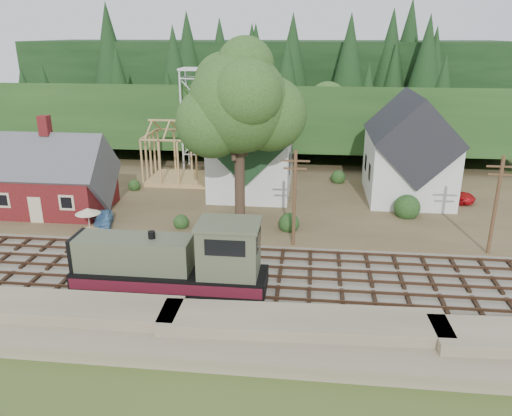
# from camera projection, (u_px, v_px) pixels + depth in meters

# --- Properties ---
(ground) EXTENTS (140.00, 140.00, 0.00)m
(ground) POSITION_uv_depth(u_px,v_px,m) (193.00, 272.00, 36.05)
(ground) COLOR #384C1E
(ground) RESTS_ON ground
(embankment) EXTENTS (64.00, 5.00, 1.60)m
(embankment) POSITION_uv_depth(u_px,v_px,m) (158.00, 341.00, 28.08)
(embankment) COLOR #7F7259
(embankment) RESTS_ON ground
(railroad_bed) EXTENTS (64.00, 11.00, 0.16)m
(railroad_bed) POSITION_uv_depth(u_px,v_px,m) (193.00, 271.00, 36.02)
(railroad_bed) COLOR #726B5B
(railroad_bed) RESTS_ON ground
(village_flat) EXTENTS (64.00, 26.00, 0.30)m
(village_flat) POSITION_uv_depth(u_px,v_px,m) (232.00, 194.00, 52.86)
(village_flat) COLOR brown
(village_flat) RESTS_ON ground
(hillside) EXTENTS (70.00, 28.96, 12.74)m
(hillside) POSITION_uv_depth(u_px,v_px,m) (257.00, 147.00, 75.39)
(hillside) COLOR #1E3F19
(hillside) RESTS_ON ground
(ridge) EXTENTS (80.00, 20.00, 12.00)m
(ridge) POSITION_uv_depth(u_px,v_px,m) (267.00, 128.00, 90.38)
(ridge) COLOR black
(ridge) RESTS_ON ground
(depot) EXTENTS (10.80, 7.41, 9.00)m
(depot) POSITION_uv_depth(u_px,v_px,m) (52.00, 180.00, 46.98)
(depot) COLOR #511214
(depot) RESTS_ON village_flat
(church) EXTENTS (8.40, 15.17, 13.00)m
(church) POSITION_uv_depth(u_px,v_px,m) (253.00, 145.00, 52.54)
(church) COLOR silver
(church) RESTS_ON village_flat
(farmhouse) EXTENTS (8.40, 10.80, 10.60)m
(farmhouse) POSITION_uv_depth(u_px,v_px,m) (409.00, 153.00, 50.31)
(farmhouse) COLOR silver
(farmhouse) RESTS_ON village_flat
(timber_frame) EXTENTS (8.20, 6.20, 6.99)m
(timber_frame) POSITION_uv_depth(u_px,v_px,m) (185.00, 156.00, 56.20)
(timber_frame) COLOR tan
(timber_frame) RESTS_ON village_flat
(lattice_tower) EXTENTS (3.20, 3.20, 12.12)m
(lattice_tower) POSITION_uv_depth(u_px,v_px,m) (195.00, 89.00, 59.57)
(lattice_tower) COLOR silver
(lattice_tower) RESTS_ON village_flat
(big_tree) EXTENTS (10.90, 8.40, 14.70)m
(big_tree) POSITION_uv_depth(u_px,v_px,m) (241.00, 110.00, 41.85)
(big_tree) COLOR #38281E
(big_tree) RESTS_ON village_flat
(telegraph_pole_near) EXTENTS (2.20, 0.28, 8.00)m
(telegraph_pole_near) POSITION_uv_depth(u_px,v_px,m) (294.00, 198.00, 38.76)
(telegraph_pole_near) COLOR #4C331E
(telegraph_pole_near) RESTS_ON ground
(telegraph_pole_far) EXTENTS (2.20, 0.28, 8.00)m
(telegraph_pole_far) POSITION_uv_depth(u_px,v_px,m) (496.00, 205.00, 37.16)
(telegraph_pole_far) COLOR #4C331E
(telegraph_pole_far) RESTS_ON ground
(locomotive) EXTENTS (12.58, 3.15, 5.02)m
(locomotive) POSITION_uv_depth(u_px,v_px,m) (176.00, 263.00, 32.53)
(locomotive) COLOR black
(locomotive) RESTS_ON railroad_bed
(car_blue) EXTENTS (2.37, 3.82, 1.22)m
(car_blue) POSITION_uv_depth(u_px,v_px,m) (103.00, 219.00, 43.83)
(car_blue) COLOR #6099CF
(car_blue) RESTS_ON village_flat
(car_red) EXTENTS (5.14, 4.18, 1.30)m
(car_red) POSITION_uv_depth(u_px,v_px,m) (451.00, 195.00, 50.23)
(car_red) COLOR red
(car_red) RESTS_ON village_flat
(patio_set) EXTENTS (2.06, 2.06, 2.30)m
(patio_set) POSITION_uv_depth(u_px,v_px,m) (88.00, 212.00, 41.53)
(patio_set) COLOR silver
(patio_set) RESTS_ON village_flat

